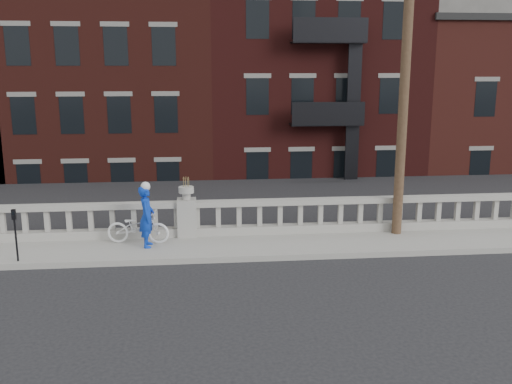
% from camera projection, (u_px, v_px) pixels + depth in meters
% --- Properties ---
extents(ground, '(120.00, 120.00, 0.00)m').
position_uv_depth(ground, '(185.00, 292.00, 12.92)').
color(ground, black).
rests_on(ground, ground).
extents(sidewalk, '(32.00, 2.20, 0.15)m').
position_uv_depth(sidewalk, '(187.00, 248.00, 15.82)').
color(sidewalk, gray).
rests_on(sidewalk, ground).
extents(balustrade, '(28.00, 0.34, 1.03)m').
position_uv_depth(balustrade, '(187.00, 220.00, 16.62)').
color(balustrade, gray).
rests_on(balustrade, sidewalk).
extents(planter_pedestal, '(0.55, 0.55, 1.76)m').
position_uv_depth(planter_pedestal, '(187.00, 213.00, 16.58)').
color(planter_pedestal, gray).
rests_on(planter_pedestal, sidewalk).
extents(lower_level, '(80.00, 44.00, 20.80)m').
position_uv_depth(lower_level, '(201.00, 106.00, 34.79)').
color(lower_level, '#605E59').
rests_on(lower_level, ground).
extents(utility_pole, '(1.60, 0.28, 10.00)m').
position_uv_depth(utility_pole, '(406.00, 58.00, 15.89)').
color(utility_pole, '#422D1E').
rests_on(utility_pole, sidewalk).
extents(parking_meter_d, '(0.10, 0.09, 1.36)m').
position_uv_depth(parking_meter_d, '(15.00, 229.00, 14.38)').
color(parking_meter_d, black).
rests_on(parking_meter_d, sidewalk).
extents(bicycle, '(1.82, 0.86, 0.92)m').
position_uv_depth(bicycle, '(138.00, 227.00, 15.95)').
color(bicycle, white).
rests_on(bicycle, sidewalk).
extents(cyclist, '(0.41, 0.63, 1.71)m').
position_uv_depth(cyclist, '(147.00, 216.00, 15.57)').
color(cyclist, '#0B32B0').
rests_on(cyclist, sidewalk).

